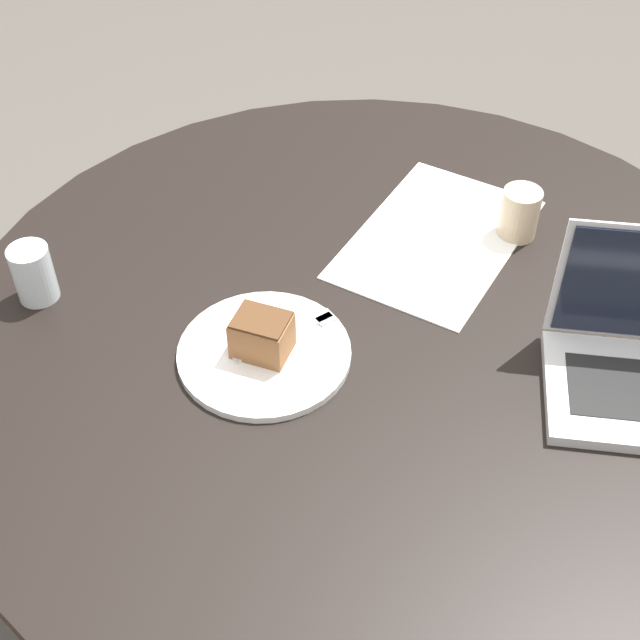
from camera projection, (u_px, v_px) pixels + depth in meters
ground_plane at (359, 575)px, 1.88m from camera, size 12.00×12.00×0.00m
dining_table at (370, 382)px, 1.45m from camera, size 1.31×1.31×0.75m
paper_document at (437, 239)px, 1.50m from camera, size 0.43×0.34×0.00m
plate at (264, 353)px, 1.31m from camera, size 0.26×0.26×0.01m
cake_slice at (262, 335)px, 1.28m from camera, size 0.07×0.09×0.07m
fork at (295, 332)px, 1.33m from camera, size 0.14×0.13×0.00m
coffee_glass at (519, 213)px, 1.48m from camera, size 0.06×0.06×0.09m
water_glass at (33, 273)px, 1.37m from camera, size 0.06×0.06×0.09m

